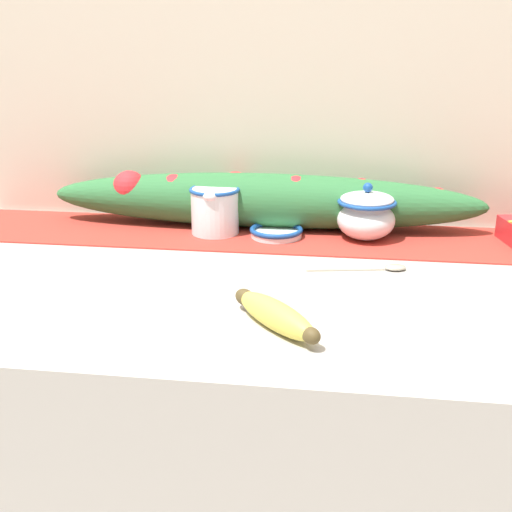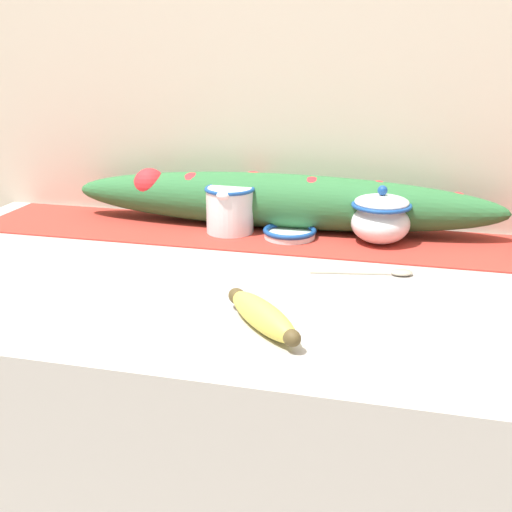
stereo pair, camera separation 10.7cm
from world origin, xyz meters
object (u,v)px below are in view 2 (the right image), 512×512
small_dish (290,233)px  banana (262,315)px  cream_pitcher (230,208)px  spoon (394,273)px  sugar_bowl (381,218)px

small_dish → banana: banana is taller
cream_pitcher → banana: size_ratio=0.77×
banana → spoon: 0.32m
cream_pitcher → small_dish: bearing=-5.1°
cream_pitcher → spoon: cream_pitcher is taller
sugar_bowl → spoon: 0.19m
sugar_bowl → spoon: sugar_bowl is taller
cream_pitcher → small_dish: (0.13, -0.01, -0.04)m
sugar_bowl → banana: bearing=-107.1°
sugar_bowl → banana: 0.47m
banana → spoon: banana is taller
small_dish → banana: size_ratio=0.69×
small_dish → banana: bearing=-84.0°
sugar_bowl → small_dish: size_ratio=1.08×
sugar_bowl → banana: size_ratio=0.74×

